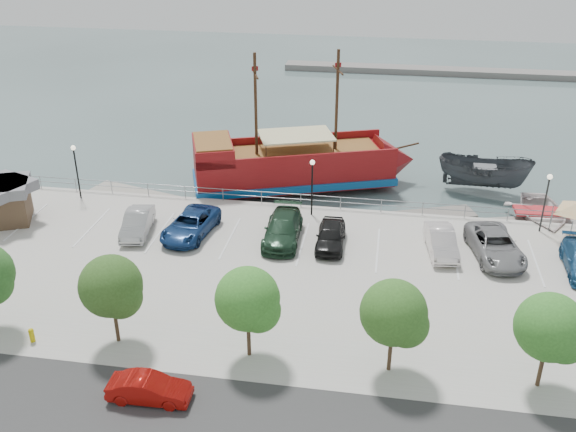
# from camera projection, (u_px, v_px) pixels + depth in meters

# --- Properties ---
(ground) EXTENTS (160.00, 160.00, 0.00)m
(ground) POSITION_uv_depth(u_px,v_px,m) (298.00, 272.00, 41.65)
(ground) COLOR #3F4F4D
(sidewalk) EXTENTS (100.00, 4.00, 0.05)m
(sidewalk) POSITION_uv_depth(u_px,v_px,m) (269.00, 357.00, 32.36)
(sidewalk) COLOR #A7A39C
(sidewalk) RESTS_ON land_slab
(seawall_railing) EXTENTS (50.00, 0.06, 1.00)m
(seawall_railing) POSITION_uv_depth(u_px,v_px,m) (314.00, 201.00, 47.86)
(seawall_railing) COLOR gray
(seawall_railing) RESTS_ON land_slab
(far_shore) EXTENTS (40.00, 3.00, 0.80)m
(far_shore) POSITION_uv_depth(u_px,v_px,m) (429.00, 71.00, 88.61)
(far_shore) COLOR slate
(far_shore) RESTS_ON ground
(pirate_ship) EXTENTS (19.18, 11.11, 11.92)m
(pirate_ship) POSITION_uv_depth(u_px,v_px,m) (310.00, 165.00, 52.90)
(pirate_ship) COLOR maroon
(pirate_ship) RESTS_ON ground
(patrol_boat) EXTENTS (7.88, 4.07, 2.91)m
(patrol_boat) POSITION_uv_depth(u_px,v_px,m) (484.00, 176.00, 52.38)
(patrol_boat) COLOR #3B3F44
(patrol_boat) RESTS_ON ground
(speedboat) EXTENTS (5.00, 6.79, 1.36)m
(speedboat) POSITION_uv_depth(u_px,v_px,m) (541.00, 217.00, 47.35)
(speedboat) COLOR silver
(speedboat) RESTS_ON ground
(dock_west) EXTENTS (7.89, 4.23, 0.43)m
(dock_west) POSITION_uv_depth(u_px,v_px,m) (135.00, 195.00, 51.85)
(dock_west) COLOR gray
(dock_west) RESTS_ON ground
(dock_mid) EXTENTS (7.43, 4.49, 0.41)m
(dock_mid) POSITION_uv_depth(u_px,v_px,m) (428.00, 217.00, 48.44)
(dock_mid) COLOR slate
(dock_mid) RESTS_ON ground
(dock_east) EXTENTS (7.36, 3.81, 0.40)m
(dock_east) POSITION_uv_depth(u_px,v_px,m) (535.00, 224.00, 47.30)
(dock_east) COLOR gray
(dock_east) RESTS_ON ground
(shed) EXTENTS (4.77, 4.77, 2.98)m
(shed) POSITION_uv_depth(u_px,v_px,m) (4.00, 201.00, 45.35)
(shed) COLOR #503B28
(shed) RESTS_ON land_slab
(street_sedan) EXTENTS (3.90, 1.46, 1.27)m
(street_sedan) POSITION_uv_depth(u_px,v_px,m) (149.00, 389.00, 29.34)
(street_sedan) COLOR #960D09
(street_sedan) RESTS_ON street
(fire_hydrant) EXTENTS (0.29, 0.29, 0.84)m
(fire_hydrant) POSITION_uv_depth(u_px,v_px,m) (32.00, 335.00, 33.27)
(fire_hydrant) COLOR #C7AF06
(fire_hydrant) RESTS_ON sidewalk
(lamp_post_left) EXTENTS (0.36, 0.36, 4.28)m
(lamp_post_left) POSITION_uv_depth(u_px,v_px,m) (75.00, 162.00, 48.28)
(lamp_post_left) COLOR black
(lamp_post_left) RESTS_ON land_slab
(lamp_post_mid) EXTENTS (0.36, 0.36, 4.28)m
(lamp_post_mid) POSITION_uv_depth(u_px,v_px,m) (312.00, 178.00, 45.64)
(lamp_post_mid) COLOR black
(lamp_post_mid) RESTS_ON land_slab
(lamp_post_right) EXTENTS (0.36, 0.36, 4.28)m
(lamp_post_right) POSITION_uv_depth(u_px,v_px,m) (547.00, 193.00, 43.30)
(lamp_post_right) COLOR black
(lamp_post_right) RESTS_ON land_slab
(tree_c) EXTENTS (3.30, 3.20, 5.00)m
(tree_c) POSITION_uv_depth(u_px,v_px,m) (113.00, 289.00, 31.99)
(tree_c) COLOR #473321
(tree_c) RESTS_ON sidewalk
(tree_d) EXTENTS (3.30, 3.20, 5.00)m
(tree_d) POSITION_uv_depth(u_px,v_px,m) (250.00, 302.00, 30.96)
(tree_d) COLOR #473321
(tree_d) RESTS_ON sidewalk
(tree_e) EXTENTS (3.30, 3.20, 5.00)m
(tree_e) POSITION_uv_depth(u_px,v_px,m) (396.00, 315.00, 29.94)
(tree_e) COLOR #473321
(tree_e) RESTS_ON sidewalk
(tree_f) EXTENTS (3.30, 3.20, 5.00)m
(tree_f) POSITION_uv_depth(u_px,v_px,m) (553.00, 330.00, 28.91)
(tree_f) COLOR #473321
(tree_f) RESTS_ON sidewalk
(parked_car_b) EXTENTS (2.37, 4.88, 1.54)m
(parked_car_b) POSITION_uv_depth(u_px,v_px,m) (137.00, 223.00, 44.04)
(parked_car_b) COLOR #A1A1A1
(parked_car_b) RESTS_ON land_slab
(parked_car_c) EXTENTS (3.30, 5.90, 1.56)m
(parked_car_c) POSITION_uv_depth(u_px,v_px,m) (191.00, 225.00, 43.80)
(parked_car_c) COLOR navy
(parked_car_c) RESTS_ON land_slab
(parked_car_d) EXTENTS (2.54, 5.84, 1.67)m
(parked_car_d) POSITION_uv_depth(u_px,v_px,m) (283.00, 229.00, 43.09)
(parked_car_d) COLOR #1A3623
(parked_car_d) RESTS_ON land_slab
(parked_car_e) EXTENTS (1.92, 4.60, 1.56)m
(parked_car_e) POSITION_uv_depth(u_px,v_px,m) (331.00, 235.00, 42.39)
(parked_car_e) COLOR black
(parked_car_e) RESTS_ON land_slab
(parked_car_f) EXTENTS (2.22, 4.88, 1.55)m
(parked_car_f) POSITION_uv_depth(u_px,v_px,m) (441.00, 242.00, 41.63)
(parked_car_f) COLOR silver
(parked_car_f) RESTS_ON land_slab
(parked_car_g) EXTENTS (3.79, 6.33, 1.65)m
(parked_car_g) POSITION_uv_depth(u_px,v_px,m) (495.00, 245.00, 41.08)
(parked_car_g) COLOR gray
(parked_car_g) RESTS_ON land_slab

